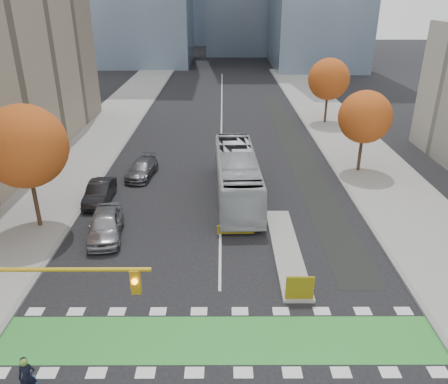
{
  "coord_description": "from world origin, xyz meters",
  "views": [
    {
      "loc": [
        0.18,
        -13.62,
        14.04
      ],
      "look_at": [
        0.24,
        10.95,
        3.0
      ],
      "focal_mm": 35.0,
      "sensor_mm": 36.0,
      "label": 1
    }
  ],
  "objects_px": {
    "parked_car_b": "(100,192)",
    "parked_car_c": "(142,169)",
    "hazard_board": "(300,288)",
    "parked_car_a": "(105,224)",
    "tree_west": "(25,146)",
    "bus": "(237,175)",
    "tree_east_near": "(365,117)",
    "traffic_signal_west": "(3,294)",
    "tree_east_far": "(329,79)"
  },
  "relations": [
    {
      "from": "parked_car_b",
      "to": "parked_car_c",
      "type": "relative_size",
      "value": 0.96
    },
    {
      "from": "hazard_board",
      "to": "parked_car_a",
      "type": "bearing_deg",
      "value": 149.95
    },
    {
      "from": "tree_west",
      "to": "parked_car_c",
      "type": "xyz_separation_m",
      "value": [
        5.28,
        8.94,
        -4.92
      ]
    },
    {
      "from": "bus",
      "to": "parked_car_a",
      "type": "bearing_deg",
      "value": -146.48
    },
    {
      "from": "bus",
      "to": "tree_east_near",
      "type": "bearing_deg",
      "value": 23.35
    },
    {
      "from": "tree_east_near",
      "to": "parked_car_c",
      "type": "xyz_separation_m",
      "value": [
        -18.72,
        -1.06,
        -4.17
      ]
    },
    {
      "from": "tree_east_near",
      "to": "parked_car_a",
      "type": "bearing_deg",
      "value": -149.67
    },
    {
      "from": "parked_car_c",
      "to": "traffic_signal_west",
      "type": "bearing_deg",
      "value": -86.2
    },
    {
      "from": "parked_car_a",
      "to": "bus",
      "type": "bearing_deg",
      "value": 28.08
    },
    {
      "from": "bus",
      "to": "parked_car_c",
      "type": "xyz_separation_m",
      "value": [
        -7.95,
        4.1,
        -1.06
      ]
    },
    {
      "from": "hazard_board",
      "to": "parked_car_b",
      "type": "relative_size",
      "value": 0.31
    },
    {
      "from": "tree_east_near",
      "to": "traffic_signal_west",
      "type": "distance_m",
      "value": 30.08
    },
    {
      "from": "bus",
      "to": "parked_car_a",
      "type": "relative_size",
      "value": 2.51
    },
    {
      "from": "tree_west",
      "to": "tree_east_near",
      "type": "xyz_separation_m",
      "value": [
        24.0,
        10.0,
        -0.75
      ]
    },
    {
      "from": "hazard_board",
      "to": "tree_east_near",
      "type": "distance_m",
      "value": 19.93
    },
    {
      "from": "tree_east_far",
      "to": "tree_east_near",
      "type": "bearing_deg",
      "value": -91.79
    },
    {
      "from": "tree_east_near",
      "to": "tree_east_far",
      "type": "xyz_separation_m",
      "value": [
        0.5,
        16.0,
        0.38
      ]
    },
    {
      "from": "tree_east_far",
      "to": "parked_car_b",
      "type": "height_order",
      "value": "tree_east_far"
    },
    {
      "from": "tree_east_near",
      "to": "traffic_signal_west",
      "type": "height_order",
      "value": "tree_east_near"
    },
    {
      "from": "hazard_board",
      "to": "tree_west",
      "type": "distance_m",
      "value": 18.44
    },
    {
      "from": "tree_east_far",
      "to": "traffic_signal_west",
      "type": "xyz_separation_m",
      "value": [
        -20.43,
        -38.51,
        -1.21
      ]
    },
    {
      "from": "hazard_board",
      "to": "parked_car_a",
      "type": "distance_m",
      "value": 13.03
    },
    {
      "from": "tree_west",
      "to": "parked_car_a",
      "type": "distance_m",
      "value": 6.83
    },
    {
      "from": "tree_east_near",
      "to": "bus",
      "type": "distance_m",
      "value": 12.35
    },
    {
      "from": "tree_east_near",
      "to": "bus",
      "type": "relative_size",
      "value": 0.56
    },
    {
      "from": "hazard_board",
      "to": "tree_east_far",
      "type": "relative_size",
      "value": 0.18
    },
    {
      "from": "parked_car_b",
      "to": "tree_east_near",
      "type": "bearing_deg",
      "value": 15.81
    },
    {
      "from": "parked_car_b",
      "to": "traffic_signal_west",
      "type": "bearing_deg",
      "value": -86.58
    },
    {
      "from": "hazard_board",
      "to": "bus",
      "type": "xyz_separation_m",
      "value": [
        -2.78,
        12.64,
        0.95
      ]
    },
    {
      "from": "tree_west",
      "to": "tree_east_far",
      "type": "distance_m",
      "value": 35.73
    },
    {
      "from": "bus",
      "to": "parked_car_b",
      "type": "relative_size",
      "value": 2.75
    },
    {
      "from": "parked_car_b",
      "to": "tree_east_far",
      "type": "bearing_deg",
      "value": 45.44
    },
    {
      "from": "parked_car_a",
      "to": "parked_car_b",
      "type": "distance_m",
      "value": 5.49
    },
    {
      "from": "parked_car_a",
      "to": "tree_east_far",
      "type": "bearing_deg",
      "value": 46.39
    },
    {
      "from": "hazard_board",
      "to": "tree_west",
      "type": "height_order",
      "value": "tree_west"
    },
    {
      "from": "parked_car_b",
      "to": "parked_car_c",
      "type": "height_order",
      "value": "parked_car_b"
    },
    {
      "from": "hazard_board",
      "to": "parked_car_a",
      "type": "height_order",
      "value": "parked_car_a"
    },
    {
      "from": "parked_car_b",
      "to": "parked_car_c",
      "type": "distance_m",
      "value": 5.49
    },
    {
      "from": "tree_east_far",
      "to": "bus",
      "type": "bearing_deg",
      "value": -118.06
    },
    {
      "from": "bus",
      "to": "parked_car_a",
      "type": "height_order",
      "value": "bus"
    },
    {
      "from": "tree_east_far",
      "to": "parked_car_a",
      "type": "bearing_deg",
      "value": -125.94
    },
    {
      "from": "traffic_signal_west",
      "to": "bus",
      "type": "height_order",
      "value": "traffic_signal_west"
    },
    {
      "from": "tree_west",
      "to": "bus",
      "type": "height_order",
      "value": "tree_west"
    },
    {
      "from": "hazard_board",
      "to": "tree_east_near",
      "type": "height_order",
      "value": "tree_east_near"
    },
    {
      "from": "tree_east_far",
      "to": "parked_car_b",
      "type": "relative_size",
      "value": 1.67
    },
    {
      "from": "parked_car_b",
      "to": "bus",
      "type": "bearing_deg",
      "value": 4.76
    },
    {
      "from": "tree_east_far",
      "to": "bus",
      "type": "height_order",
      "value": "tree_east_far"
    },
    {
      "from": "bus",
      "to": "parked_car_b",
      "type": "distance_m",
      "value": 10.31
    },
    {
      "from": "parked_car_c",
      "to": "tree_west",
      "type": "bearing_deg",
      "value": -113.54
    },
    {
      "from": "parked_car_a",
      "to": "tree_west",
      "type": "bearing_deg",
      "value": 157.21
    }
  ]
}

